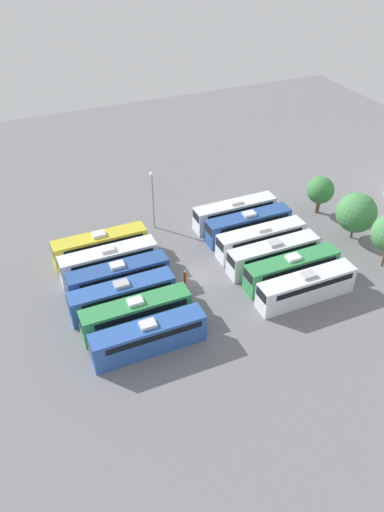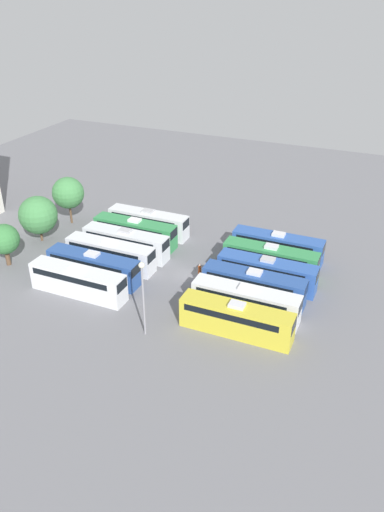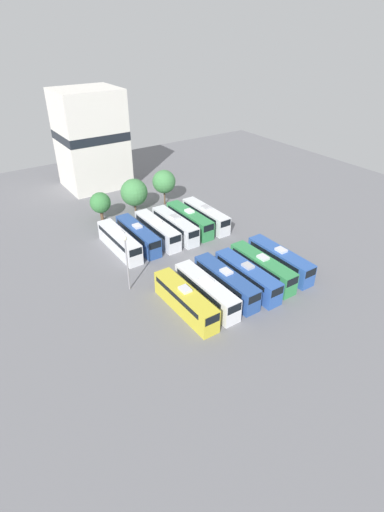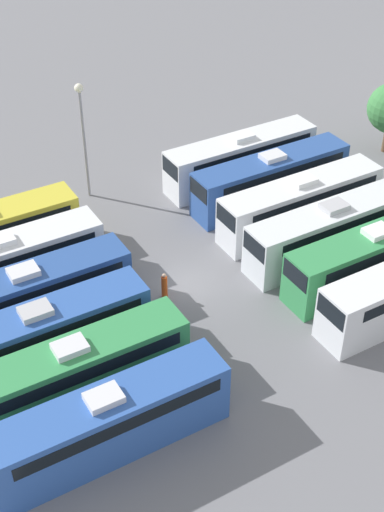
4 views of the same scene
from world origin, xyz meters
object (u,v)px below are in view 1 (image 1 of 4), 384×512
(light_pole, at_px, (153,191))
(tree_0, at_px, (320,190))
(bus_8, at_px, (261,239))
(bus_9, at_px, (274,254))
(bus_4, at_px, (137,313))
(bus_10, at_px, (292,269))
(tree_1, at_px, (356,213))
(worker_person, at_px, (185,277))
(bus_3, at_px, (123,295))
(bus_5, at_px, (149,336))
(bus_6, at_px, (235,212))
(bus_11, at_px, (307,286))
(bus_0, at_px, (101,245))
(bus_2, at_px, (119,276))
(bus_1, at_px, (109,260))
(bus_7, at_px, (249,225))

(light_pole, xyz_separation_m, tree_0, (5.74, 22.88, -2.05))
(bus_8, bearing_deg, bus_9, -4.14)
(bus_4, relative_size, bus_10, 1.00)
(bus_10, xyz_separation_m, tree_1, (-4.52, 12.47, 2.07))
(bus_10, relative_size, worker_person, 6.77)
(bus_3, bearing_deg, worker_person, 99.75)
(bus_3, distance_m, light_pole, 17.04)
(bus_5, bearing_deg, bus_3, -175.42)
(bus_6, distance_m, tree_0, 12.60)
(bus_10, bearing_deg, bus_11, -4.26)
(bus_11, bearing_deg, bus_0, -131.80)
(bus_9, distance_m, bus_11, 6.77)
(bus_3, height_order, bus_10, same)
(bus_8, xyz_separation_m, bus_11, (10.20, -0.04, 0.00))
(bus_2, xyz_separation_m, bus_3, (3.37, -0.57, 0.00))
(bus_0, bearing_deg, tree_1, 73.98)
(bus_2, height_order, bus_8, same)
(bus_5, relative_size, light_pole, 1.39)
(bus_3, relative_size, bus_8, 1.00)
(bus_1, relative_size, bus_3, 1.00)
(bus_5, height_order, light_pole, light_pole)
(light_pole, bearing_deg, bus_10, 31.82)
(bus_8, relative_size, bus_10, 1.00)
(bus_0, height_order, light_pole, light_pole)
(bus_4, height_order, tree_0, tree_0)
(bus_5, relative_size, bus_8, 1.00)
(bus_4, bearing_deg, light_pole, 154.47)
(bus_6, distance_m, light_pole, 11.83)
(bus_2, bearing_deg, bus_1, -177.50)
(bus_5, relative_size, tree_1, 1.80)
(worker_person, distance_m, light_pole, 13.63)
(bus_1, xyz_separation_m, bus_9, (6.85, 18.75, 0.00))
(bus_3, height_order, bus_8, same)
(bus_4, relative_size, bus_11, 1.00)
(bus_2, xyz_separation_m, bus_4, (6.67, -0.07, 0.00))
(bus_8, height_order, bus_11, same)
(bus_9, xyz_separation_m, bus_11, (6.76, 0.21, 0.00))
(bus_1, distance_m, light_pole, 11.74)
(bus_6, bearing_deg, bus_1, -79.01)
(bus_5, relative_size, bus_7, 1.00)
(bus_2, relative_size, tree_0, 2.10)
(bus_7, height_order, tree_1, tree_1)
(bus_6, bearing_deg, bus_5, -47.14)
(bus_0, height_order, bus_2, same)
(bus_2, relative_size, bus_5, 1.00)
(light_pole, bearing_deg, bus_9, 36.32)
(bus_3, height_order, bus_7, same)
(bus_0, distance_m, bus_1, 3.45)
(bus_1, xyz_separation_m, bus_3, (6.82, -0.41, 0.00))
(bus_8, height_order, worker_person, bus_8)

